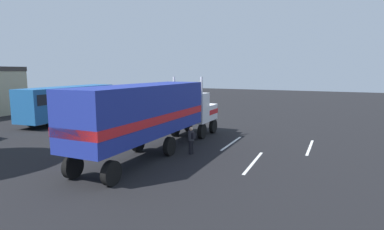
# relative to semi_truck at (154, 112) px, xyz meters

# --- Properties ---
(ground_plane) EXTENTS (120.00, 120.00, 0.00)m
(ground_plane) POSITION_rel_semi_truck_xyz_m (6.24, 0.10, -2.52)
(ground_plane) COLOR black
(lane_stripe_near) EXTENTS (4.40, 0.24, 0.01)m
(lane_stripe_near) POSITION_rel_semi_truck_xyz_m (4.42, -3.40, -2.52)
(lane_stripe_near) COLOR silver
(lane_stripe_near) RESTS_ON ground_plane
(lane_stripe_mid) EXTENTS (4.40, 0.31, 0.01)m
(lane_stripe_mid) POSITION_rel_semi_truck_xyz_m (0.65, -5.90, -2.52)
(lane_stripe_mid) COLOR silver
(lane_stripe_mid) RESTS_ON ground_plane
(lane_stripe_far) EXTENTS (4.40, 0.19, 0.01)m
(lane_stripe_far) POSITION_rel_semi_truck_xyz_m (5.53, -8.34, -2.52)
(lane_stripe_far) COLOR silver
(lane_stripe_far) RESTS_ON ground_plane
(semi_truck) EXTENTS (14.23, 3.25, 4.50)m
(semi_truck) POSITION_rel_semi_truck_xyz_m (0.00, 0.00, 0.00)
(semi_truck) COLOR silver
(semi_truck) RESTS_ON ground_plane
(person_bystander) EXTENTS (0.38, 0.48, 1.63)m
(person_bystander) POSITION_rel_semi_truck_xyz_m (0.74, -2.11, -1.63)
(person_bystander) COLOR black
(person_bystander) RESTS_ON ground_plane
(parked_bus) EXTENTS (11.22, 3.78, 3.40)m
(parked_bus) POSITION_rel_semi_truck_xyz_m (6.53, 13.99, -0.46)
(parked_bus) COLOR #1E5999
(parked_bus) RESTS_ON ground_plane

